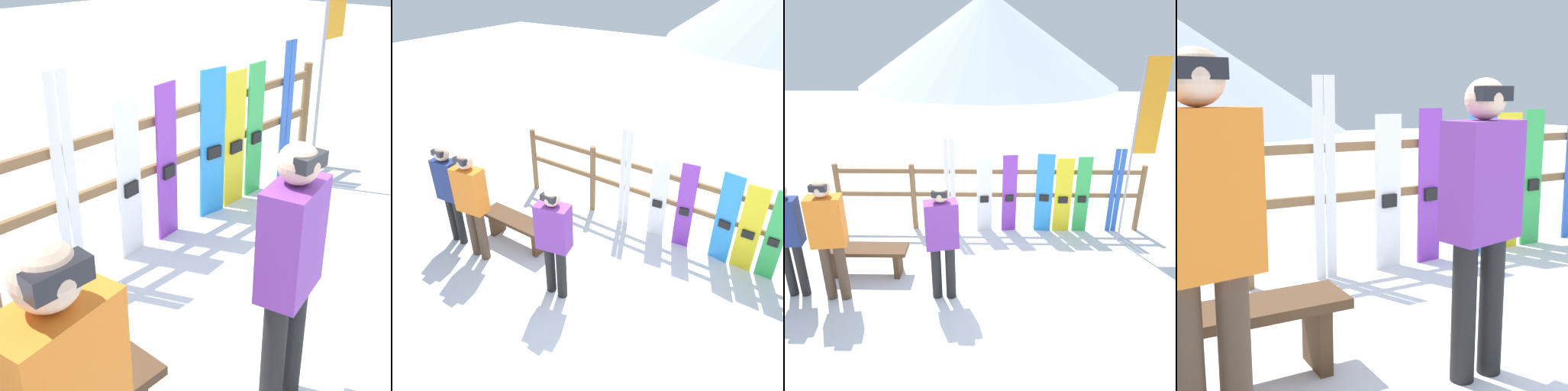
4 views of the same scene
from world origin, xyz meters
The scene contains 15 objects.
ground_plane centered at (0.00, 0.00, 0.00)m, with size 40.00×40.00×0.00m, color white.
mountain_backdrop centered at (0.00, 23.98, 3.00)m, with size 18.00×18.00×6.00m.
fence centered at (0.00, 1.98, 0.75)m, with size 5.61×0.10×1.27m.
bench centered at (-1.85, 0.48, 0.34)m, with size 1.25×0.36×0.46m.
person_purple centered at (-0.62, -0.05, 0.98)m, with size 0.47×0.32×1.68m.
person_orange centered at (-2.10, -0.10, 1.03)m, with size 0.47×0.31×1.77m.
person_navy centered at (-2.68, -0.04, 1.01)m, with size 0.41×0.26×1.70m.
ski_pair_white centered at (-0.70, 1.92, 0.88)m, with size 0.20×0.02×1.75m.
snowboard_white centered at (-0.07, 1.92, 0.71)m, with size 0.28×0.08×1.42m.
snowboard_purple centered at (0.38, 1.92, 0.73)m, with size 0.26×0.08×1.47m.
snowboard_blue centered at (1.00, 1.92, 0.74)m, with size 0.31×0.08×1.49m.
snowboard_yellow centered at (1.35, 1.92, 0.70)m, with size 0.31×0.06×1.41m.
snowboard_green centered at (1.69, 1.92, 0.72)m, with size 0.26×0.06×1.44m.
ski_pair_blue centered at (2.28, 1.92, 0.80)m, with size 0.20×0.02×1.59m.
rental_flag centered at (2.42, 1.56, 2.01)m, with size 0.40×0.04×3.11m.
Camera 3 is at (-0.04, -4.41, 3.44)m, focal length 35.00 mm.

